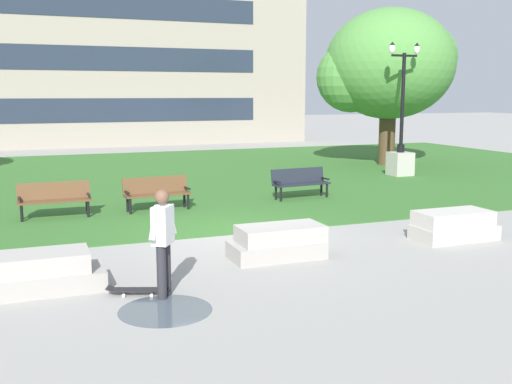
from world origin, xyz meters
TOP-DOWN VIEW (x-y plane):
  - ground_plane at (0.00, 0.00)m, footprint 140.00×140.00m
  - grass_lawn at (0.00, 10.00)m, footprint 40.00×20.00m
  - concrete_block_center at (-4.19, -2.58)m, footprint 1.90×0.90m
  - concrete_block_left at (0.15, -2.13)m, footprint 1.81×0.90m
  - concrete_block_right at (4.32, -2.13)m, footprint 1.80×0.90m
  - person_skateboarder at (-2.41, -3.58)m, footprint 0.56×0.52m
  - skateboard at (-2.78, -3.34)m, footprint 1.02×0.54m
  - puddle at (-2.53, -4.17)m, footprint 1.39×1.39m
  - park_bench_near_left at (-1.07, 3.45)m, footprint 1.84×0.67m
  - park_bench_near_right at (3.39, 3.78)m, footprint 1.84×0.68m
  - park_bench_far_left at (-3.72, 3.40)m, footprint 1.80×0.53m
  - lamp_post_right at (9.23, 7.07)m, footprint 1.32×0.80m
  - tree_far_right at (10.68, 10.39)m, footprint 5.92×5.64m
  - building_facade_distant at (-1.67, 24.50)m, footprint 29.81×1.03m

SIDE VIEW (x-z plane):
  - ground_plane at x=0.00m, z-range 0.00..0.00m
  - puddle at x=-2.53m, z-range 0.00..0.01m
  - grass_lawn at x=0.00m, z-range 0.00..0.02m
  - skateboard at x=-2.78m, z-range 0.02..0.15m
  - concrete_block_center at x=-4.19m, z-range -0.01..0.63m
  - concrete_block_left at x=0.15m, z-range -0.01..0.63m
  - concrete_block_right at x=4.32m, z-range -0.01..0.63m
  - park_bench_near_left at x=-1.07m, z-range 0.09..0.99m
  - park_bench_near_right at x=3.39m, z-range 0.09..0.99m
  - park_bench_far_left at x=-3.72m, z-range 0.09..0.99m
  - person_skateboarder at x=-2.41m, z-range 0.11..1.82m
  - lamp_post_right at x=9.23m, z-range -1.49..3.58m
  - tree_far_right at x=10.68m, z-range 0.96..7.79m
  - building_facade_distant at x=-1.67m, z-range -0.01..13.91m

